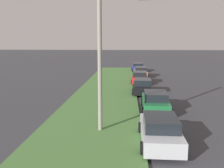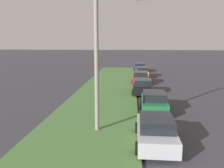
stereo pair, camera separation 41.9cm
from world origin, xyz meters
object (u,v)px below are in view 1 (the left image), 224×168
at_px(parked_car_green, 155,102).
at_px(parked_car_red, 140,78).
at_px(streetlight, 106,54).
at_px(parked_car_black, 143,86).
at_px(parked_car_blue, 138,67).
at_px(parked_car_silver, 160,130).
at_px(parked_car_orange, 141,72).

distance_m(parked_car_green, parked_car_red, 12.31).
height_order(parked_car_green, streetlight, streetlight).
xyz_separation_m(parked_car_black, parked_car_red, (6.09, -0.01, 0.00)).
relative_size(parked_car_green, parked_car_blue, 1.00).
xyz_separation_m(parked_car_silver, parked_car_orange, (23.98, -0.29, 0.00)).
bearing_deg(parked_car_green, parked_car_silver, 177.80).
relative_size(parked_car_red, parked_car_blue, 1.01).
distance_m(parked_car_orange, streetlight, 22.99).
bearing_deg(parked_car_green, parked_car_blue, 2.57).
distance_m(parked_car_black, parked_car_orange, 11.77).
relative_size(parked_car_silver, parked_car_red, 0.98).
relative_size(parked_car_blue, streetlight, 0.58).
height_order(parked_car_silver, parked_car_blue, same).
bearing_deg(parked_car_red, streetlight, 174.34).
height_order(parked_car_red, parked_car_orange, same).
distance_m(parked_car_red, parked_car_blue, 12.34).
distance_m(parked_car_green, parked_car_blue, 24.64).
bearing_deg(parked_car_blue, parked_car_red, 177.42).
distance_m(parked_car_silver, parked_car_black, 12.21).
height_order(parked_car_red, parked_car_blue, same).
xyz_separation_m(parked_car_silver, parked_car_black, (12.21, 0.13, 0.00)).
relative_size(parked_car_orange, streetlight, 0.58).
relative_size(parked_car_black, streetlight, 0.58).
height_order(parked_car_black, parked_car_orange, same).
height_order(parked_car_orange, parked_car_blue, same).
bearing_deg(parked_car_black, parked_car_red, 2.20).
bearing_deg(parked_car_green, parked_car_black, 6.98).
bearing_deg(parked_car_black, parked_car_orange, 0.31).
bearing_deg(parked_car_black, streetlight, 168.35).
distance_m(parked_car_silver, parked_car_blue, 30.63).
bearing_deg(parked_car_silver, parked_car_green, -3.32).
xyz_separation_m(parked_car_green, streetlight, (-4.50, 3.22, 3.67)).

